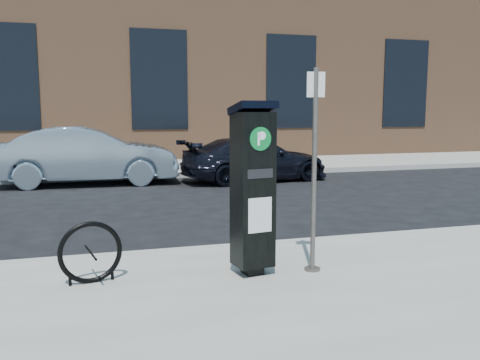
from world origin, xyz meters
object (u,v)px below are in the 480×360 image
object	(u,v)px
sign_pole	(314,172)
car_dark	(255,159)
parking_kiosk	(253,187)
car_silver	(88,156)
bike_rack	(91,253)

from	to	relation	value
sign_pole	car_dark	bearing A→B (deg)	86.22
parking_kiosk	car_dark	size ratio (longest dim) A/B	0.46
car_silver	parking_kiosk	bearing A→B (deg)	-166.44
parking_kiosk	bike_rack	distance (m)	1.83
parking_kiosk	sign_pole	distance (m)	0.70
car_silver	car_dark	size ratio (longest dim) A/B	1.12
parking_kiosk	bike_rack	bearing A→B (deg)	164.95
bike_rack	car_silver	distance (m)	8.46
parking_kiosk	car_dark	xyz separation A→B (m)	(2.60, 8.06, -0.52)
parking_kiosk	car_dark	distance (m)	8.49
sign_pole	bike_rack	world-z (taller)	sign_pole
bike_rack	car_silver	world-z (taller)	car_silver
sign_pole	car_silver	world-z (taller)	sign_pole
sign_pole	car_silver	size ratio (longest dim) A/B	0.49
car_silver	car_dark	bearing A→B (deg)	-95.57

